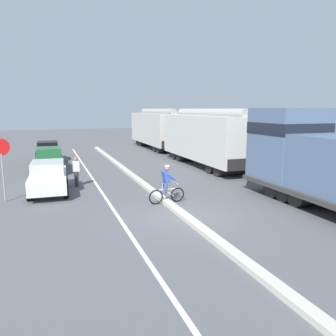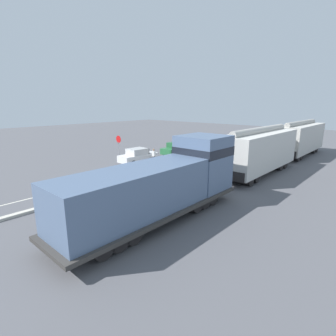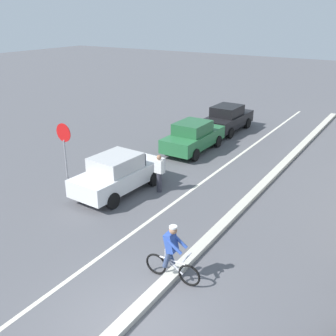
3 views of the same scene
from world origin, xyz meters
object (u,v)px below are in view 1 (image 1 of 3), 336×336
(parked_car_black, at_px, (48,151))
(pedestrian_by_cars, at_px, (76,171))
(parked_car_green, at_px, (49,159))
(hopper_car_middle, at_px, (157,129))
(parked_car_white, at_px, (48,177))
(cyclist, at_px, (166,185))
(stop_sign, at_px, (2,158))
(hopper_car_lead, at_px, (207,138))

(parked_car_black, xyz_separation_m, pedestrian_by_cars, (1.38, -9.72, 0.03))
(parked_car_green, distance_m, pedestrian_by_cars, 5.41)
(parked_car_green, bearing_deg, hopper_car_middle, 42.18)
(parked_car_black, bearing_deg, pedestrian_by_cars, -81.94)
(parked_car_white, relative_size, parked_car_green, 1.02)
(cyclist, distance_m, stop_sign, 7.43)
(hopper_car_middle, height_order, cyclist, hopper_car_middle)
(parked_car_green, bearing_deg, pedestrian_by_cars, -75.94)
(parked_car_black, height_order, cyclist, cyclist)
(cyclist, bearing_deg, stop_sign, 158.19)
(parked_car_green, bearing_deg, stop_sign, -105.62)
(parked_car_white, bearing_deg, stop_sign, -151.82)
(parked_car_green, bearing_deg, cyclist, -64.00)
(hopper_car_lead, relative_size, parked_car_white, 2.48)
(hopper_car_lead, height_order, cyclist, hopper_car_lead)
(hopper_car_middle, relative_size, cyclist, 6.18)
(hopper_car_lead, xyz_separation_m, parked_car_green, (-10.91, 1.72, -1.26))
(hopper_car_middle, xyz_separation_m, parked_car_green, (-10.91, -9.88, -1.26))
(hopper_car_middle, bearing_deg, parked_car_black, -153.74)
(hopper_car_middle, relative_size, pedestrian_by_cars, 6.54)
(parked_car_white, distance_m, parked_car_green, 6.13)
(hopper_car_lead, xyz_separation_m, pedestrian_by_cars, (-9.59, -3.53, -1.23))
(pedestrian_by_cars, bearing_deg, parked_car_white, -148.36)
(cyclist, bearing_deg, parked_car_green, 116.00)
(parked_car_black, distance_m, cyclist, 15.14)
(hopper_car_middle, height_order, parked_car_green, hopper_car_middle)
(parked_car_white, height_order, parked_car_black, same)
(cyclist, bearing_deg, hopper_car_lead, 53.17)
(hopper_car_middle, distance_m, stop_sign, 21.36)
(stop_sign, relative_size, pedestrian_by_cars, 1.78)
(hopper_car_lead, height_order, hopper_car_middle, same)
(parked_car_green, relative_size, stop_sign, 1.46)
(stop_sign, xyz_separation_m, pedestrian_by_cars, (3.31, 1.89, -1.18))
(parked_car_green, height_order, parked_car_black, same)
(hopper_car_lead, distance_m, stop_sign, 14.00)
(hopper_car_lead, bearing_deg, parked_car_white, -158.18)
(hopper_car_middle, xyz_separation_m, cyclist, (-6.10, -19.74, -1.26))
(hopper_car_lead, height_order, parked_car_black, hopper_car_lead)
(parked_car_green, bearing_deg, parked_car_black, 90.79)
(hopper_car_middle, xyz_separation_m, pedestrian_by_cars, (-9.59, -15.13, -1.23))
(hopper_car_middle, bearing_deg, stop_sign, -127.17)
(stop_sign, bearing_deg, cyclist, -21.81)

